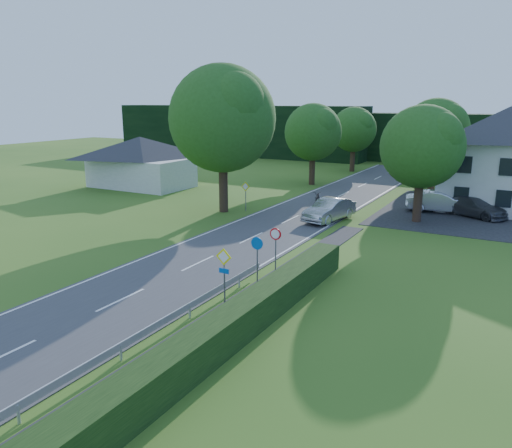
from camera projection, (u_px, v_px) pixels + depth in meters
The scene contains 28 objects.
road at pixel (266, 231), 34.46m from camera, with size 7.00×80.00×0.04m, color #3D3C3F.
footpath at pixel (146, 368), 16.85m from camera, with size 1.50×44.00×0.04m, color black.
parking_pad at pixel (474, 214), 39.83m from camera, with size 14.00×16.00×0.04m, color black.
line_edge_left at pixel (226, 225), 35.98m from camera, with size 0.12×80.00×0.01m, color white.
line_edge_right at pixel (309, 237), 32.92m from camera, with size 0.12×80.00×0.01m, color white.
line_centre at pixel (266, 231), 34.45m from camera, with size 0.12×80.00×0.01m, color white, non-canonical shape.
guardrail at pixel (48, 395), 14.75m from camera, with size 0.12×26.00×0.69m, color silver, non-canonical shape.
hedge_right at pixel (139, 394), 14.27m from camera, with size 1.20×30.00×1.30m, color black.
tree_main at pixel (223, 139), 39.28m from camera, with size 9.40×9.40×11.64m, color #255118, non-canonical shape.
tree_left_far at pixel (313, 144), 52.75m from camera, with size 7.00×7.00×8.58m, color #255118, non-canonical shape.
tree_right_far at pixel (434, 145), 48.74m from camera, with size 7.40×7.40×9.09m, color #255118, non-canonical shape.
tree_left_back at pixel (353, 139), 62.76m from camera, with size 6.60×6.60×8.07m, color #255118, non-canonical shape.
tree_right_back at pixel (437, 146), 56.18m from camera, with size 6.20×6.20×7.56m, color #255118, non-canonical shape.
tree_right_mid at pixel (421, 164), 36.21m from camera, with size 7.00×7.00×8.58m, color #255118, non-canonical shape.
treeline_left at pixel (235, 130), 82.33m from camera, with size 44.00×6.00×8.00m, color black.
treeline_right at pixel (473, 140), 68.88m from camera, with size 30.00×5.00×7.00m, color black.
bungalow_left at pixel (141, 161), 51.72m from camera, with size 11.00×6.50×5.20m.
house_white at pixel (511, 156), 40.38m from camera, with size 10.60×8.40×8.60m.
streetlight at pixel (420, 159), 38.07m from camera, with size 2.03×0.18×8.00m.
sign_priority_right at pixel (224, 265), 21.80m from camera, with size 0.78×0.09×2.59m.
sign_roundabout at pixel (257, 251), 24.38m from camera, with size 0.64×0.08×2.37m.
sign_speed_limit at pixel (275, 239), 26.05m from camera, with size 0.64×0.11×2.37m.
sign_priority_left at pixel (246, 190), 40.39m from camera, with size 0.78×0.09×2.44m.
moving_car at pixel (329, 210), 37.28m from camera, with size 1.76×5.04×1.66m, color #B7B8BC.
motorcycle at pixel (318, 197), 43.61m from camera, with size 0.72×2.07×1.09m, color black.
parked_car_silver_a at pixel (439, 202), 40.19m from camera, with size 1.80×5.15×1.70m, color silver.
parked_car_grey at pixel (474, 207), 38.76m from camera, with size 2.11×5.19×1.51m, color #454549.
parasol at pixel (449, 195), 42.38m from camera, with size 2.03×2.07×1.86m, color red.
Camera 1 is at (15.59, -9.46, 8.82)m, focal length 35.00 mm.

